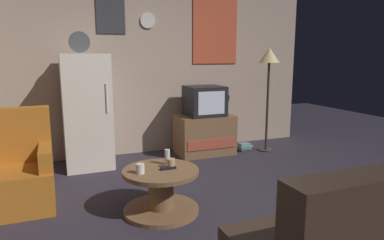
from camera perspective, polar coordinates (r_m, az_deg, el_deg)
The scene contains 13 objects.
ground_plane at distance 3.41m, azimuth 4.99°, elevation -15.20°, with size 12.00×12.00×0.00m, color #2D2833.
wall_with_art at distance 5.37m, azimuth -6.74°, elevation 9.13°, with size 5.20×0.12×2.69m.
fridge at distance 4.79m, azimuth -16.84°, elevation 1.39°, with size 0.60×0.62×1.77m.
tv_stand at distance 5.28m, azimuth 2.07°, elevation -2.41°, with size 0.84×0.53×0.59m.
crt_tv at distance 5.19m, azimuth 2.06°, elevation 3.15°, with size 0.54×0.51×0.44m.
standing_lamp at distance 5.46m, azimuth 12.50°, elevation 9.03°, with size 0.32×0.32×1.59m.
coffee_table at distance 3.39m, azimuth -5.09°, elevation -11.46°, with size 0.72×0.72×0.42m.
wine_glass at distance 3.43m, azimuth -4.06°, elevation -6.05°, with size 0.05×0.05×0.15m, color silver.
mug_ceramic_white at distance 3.21m, azimuth -8.46°, elevation -7.88°, with size 0.08×0.08×0.09m, color silver.
mug_ceramic_tan at distance 3.34m, azimuth -3.46°, elevation -7.08°, with size 0.08×0.08×0.09m, color tan.
remote_control at distance 3.31m, azimuth -3.92°, elevation -7.86°, with size 0.15×0.04×0.02m, color black.
armchair at distance 3.86m, azimuth -26.84°, elevation -7.79°, with size 0.68×0.68×0.96m.
book_stack at distance 5.55m, azimuth 8.58°, elevation -4.38°, with size 0.22×0.17×0.12m.
Camera 1 is at (-1.41, -2.73, 1.48)m, focal length 32.59 mm.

